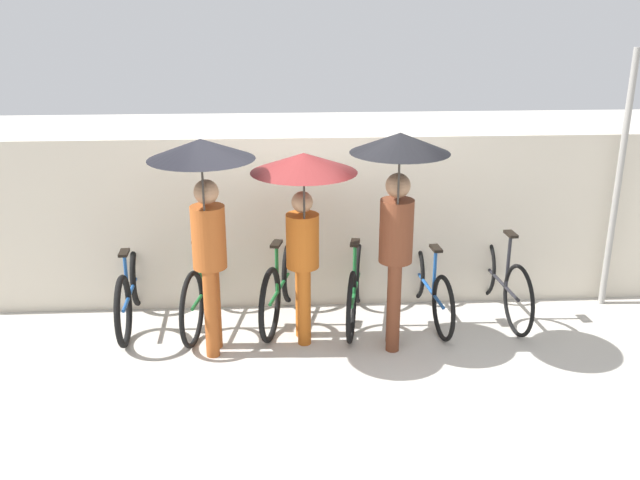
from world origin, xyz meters
TOP-DOWN VIEW (x-y plane):
  - ground_plane at (0.00, 0.00)m, footprint 30.00×30.00m
  - back_wall at (0.00, 1.76)m, footprint 11.93×0.12m
  - parked_bicycle_0 at (-1.97, 1.37)m, footprint 0.44×1.71m
  - parked_bicycle_1 at (-1.18, 1.37)m, footprint 0.49×1.83m
  - parked_bicycle_2 at (-0.39, 1.38)m, footprint 0.56×1.71m
  - parked_bicycle_3 at (0.39, 1.32)m, footprint 0.50×1.69m
  - parked_bicycle_4 at (1.18, 1.35)m, footprint 0.44×1.73m
  - parked_bicycle_5 at (1.96, 1.40)m, footprint 0.44×1.79m
  - pedestrian_leading at (-1.06, 0.60)m, footprint 0.95×0.95m
  - pedestrian_center at (-0.17, 0.78)m, footprint 0.99×0.99m
  - pedestrian_trailing at (0.69, 0.61)m, footprint 0.90×0.90m
  - awning_pole at (3.21, 1.56)m, footprint 0.07×0.07m

SIDE VIEW (x-z plane):
  - ground_plane at x=0.00m, z-range 0.00..0.00m
  - parked_bicycle_4 at x=1.18m, z-range -0.15..0.86m
  - parked_bicycle_0 at x=-1.97m, z-range -0.12..0.86m
  - parked_bicycle_3 at x=0.39m, z-range -0.15..0.91m
  - parked_bicycle_2 at x=-0.39m, z-range -0.11..0.89m
  - parked_bicycle_5 at x=1.96m, z-range -0.13..0.92m
  - parked_bicycle_1 at x=-1.18m, z-range -0.15..0.95m
  - back_wall at x=0.00m, z-range 0.00..1.89m
  - awning_pole at x=3.21m, z-range 0.00..2.80m
  - pedestrian_center at x=-0.17m, z-range 0.56..2.50m
  - pedestrian_trailing at x=0.69m, z-range 0.55..2.71m
  - pedestrian_leading at x=-1.06m, z-range 0.58..2.70m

